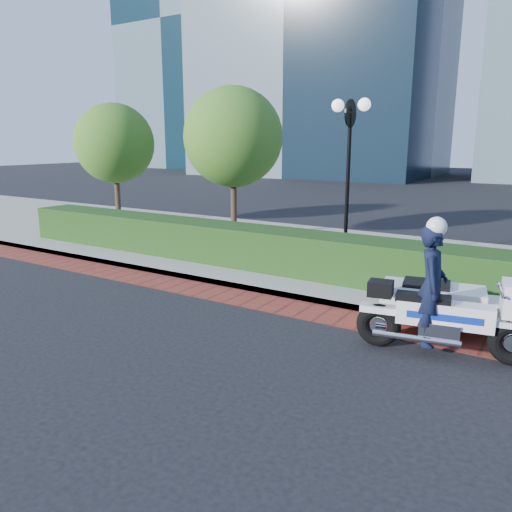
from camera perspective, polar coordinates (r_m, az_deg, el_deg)
The scene contains 9 objects.
ground at distance 9.80m, azimuth -7.34°, elevation -6.94°, with size 120.00×120.00×0.00m, color black.
brick_strip at distance 10.93m, azimuth -2.33°, elevation -4.68°, with size 60.00×1.00×0.01m, color maroon.
sidewalk at distance 14.71m, azimuth 7.64°, elevation 0.14°, with size 60.00×8.00×0.15m, color gray.
hedge_main at distance 12.49m, azimuth 3.11°, elevation 0.63°, with size 18.00×1.20×1.00m, color #113412.
lamppost at distance 13.22m, azimuth 10.56°, elevation 11.22°, with size 1.02×0.70×4.21m.
tree_a at distance 20.16m, azimuth -15.88°, elevation 12.27°, with size 3.00×3.00×4.58m.
tree_b at distance 16.51m, azimuth -2.64°, elevation 13.40°, with size 3.20×3.20×4.89m.
tower_far_left at distance 68.99m, azimuth -6.56°, elevation 24.41°, with size 16.00×14.00×34.00m, color black.
police_motorcycle at distance 8.73m, azimuth 20.10°, elevation -4.93°, with size 2.72×1.95×2.21m.
Camera 1 is at (5.92, -7.06, 3.33)m, focal length 35.00 mm.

